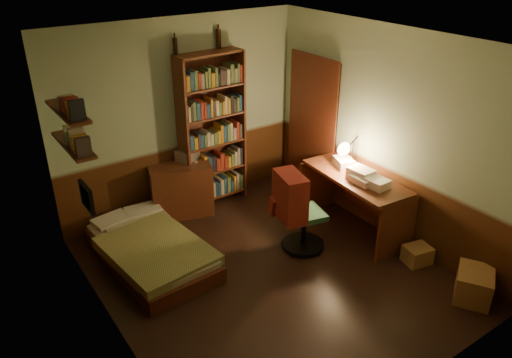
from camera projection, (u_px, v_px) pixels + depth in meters
floor at (268, 273)px, 5.74m from camera, size 3.50×4.00×0.02m
ceiling at (272, 42)px, 4.57m from camera, size 3.50×4.00×0.02m
wall_back at (181, 117)px, 6.63m from camera, size 3.50×0.02×2.60m
wall_left at (103, 221)px, 4.25m from camera, size 0.02×4.00×2.60m
wall_right at (387, 135)px, 6.05m from camera, size 0.02×4.00×2.60m
wall_front at (430, 267)px, 3.67m from camera, size 3.50×0.02×2.60m
doorway at (313, 128)px, 7.12m from camera, size 0.06×0.90×2.00m
door_trim at (311, 128)px, 7.10m from camera, size 0.02×0.98×2.08m
bed at (150, 243)px, 5.82m from camera, size 1.02×1.78×0.51m
dresser at (181, 190)px, 6.77m from camera, size 0.89×0.61×0.72m
mini_stereo at (187, 155)px, 6.76m from camera, size 0.34×0.31×0.15m
bookshelf at (212, 131)px, 6.81m from camera, size 0.93×0.34×2.14m
bottle_left at (175, 46)px, 6.16m from camera, size 0.06×0.06×0.20m
bottle_right at (219, 39)px, 6.46m from camera, size 0.08×0.08×0.25m
desk at (354, 203)px, 6.39m from camera, size 0.72×1.51×0.79m
paper_stack at (344, 162)px, 6.43m from camera, size 0.29×0.33×0.11m
desk_lamp at (354, 142)px, 6.34m from camera, size 0.24×0.24×0.67m
office_chair at (304, 216)px, 6.01m from camera, size 0.51×0.47×0.87m
red_jacket at (297, 163)px, 5.66m from camera, size 0.43×0.55×0.57m
wall_shelf_lower at (73, 145)px, 4.99m from camera, size 0.20×0.90×0.03m
wall_shelf_upper at (67, 111)px, 4.84m from camera, size 0.20×0.90×0.03m
framed_picture at (87, 197)px, 4.74m from camera, size 0.04×0.32×0.26m
cardboard_box_a at (474, 285)px, 5.27m from camera, size 0.56×0.53×0.33m
cardboard_box_b at (417, 255)px, 5.86m from camera, size 0.34×0.30×0.21m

